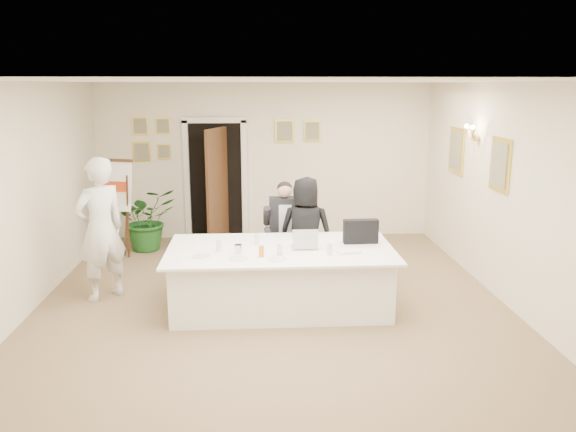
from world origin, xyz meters
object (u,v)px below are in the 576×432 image
(standing_man, at_px, (100,229))
(laptop, at_px, (305,237))
(paper_stack, at_px, (348,251))
(oj_glass, at_px, (261,251))
(flip_chart, at_px, (120,214))
(steel_jug, at_px, (238,249))
(laptop_bag, at_px, (361,231))
(standing_woman, at_px, (306,231))
(potted_palm, at_px, (147,219))
(seated_man, at_px, (285,229))
(conference_table, at_px, (280,277))

(standing_man, xyz_separation_m, laptop, (2.61, -0.42, -0.03))
(paper_stack, distance_m, oj_glass, 1.06)
(paper_stack, xyz_separation_m, oj_glass, (-1.06, -0.12, 0.05))
(flip_chart, height_order, oj_glass, flip_chart)
(steel_jug, bearing_deg, laptop, 14.68)
(standing_man, bearing_deg, oj_glass, 115.48)
(flip_chart, relative_size, laptop, 4.63)
(standing_man, distance_m, laptop_bag, 3.35)
(standing_woman, xyz_separation_m, potted_palm, (-2.54, 1.87, -0.23))
(standing_woman, distance_m, potted_palm, 3.16)
(potted_palm, relative_size, laptop, 3.10)
(paper_stack, bearing_deg, steel_jug, 178.71)
(flip_chart, distance_m, oj_glass, 3.41)
(laptop_bag, height_order, paper_stack, laptop_bag)
(steel_jug, bearing_deg, laptop_bag, 13.17)
(seated_man, height_order, standing_woman, standing_woman)
(potted_palm, bearing_deg, standing_woman, -36.31)
(paper_stack, bearing_deg, standing_man, 167.91)
(seated_man, height_order, potted_palm, seated_man)
(standing_woman, bearing_deg, conference_table, 75.22)
(flip_chart, distance_m, standing_woman, 3.19)
(conference_table, distance_m, paper_stack, 0.93)
(laptop, relative_size, oj_glass, 2.65)
(potted_palm, relative_size, laptop_bag, 2.41)
(conference_table, distance_m, oj_glass, 0.61)
(conference_table, relative_size, standing_woman, 1.83)
(laptop, bearing_deg, standing_woman, 83.12)
(standing_woman, bearing_deg, laptop_bag, 144.03)
(seated_man, distance_m, laptop_bag, 1.39)
(conference_table, xyz_separation_m, standing_woman, (0.39, 0.84, 0.37))
(seated_man, height_order, paper_stack, seated_man)
(conference_table, xyz_separation_m, standing_man, (-2.31, 0.44, 0.55))
(laptop, bearing_deg, oj_glass, -147.23)
(potted_palm, height_order, oj_glass, potted_palm)
(flip_chart, distance_m, potted_palm, 0.62)
(conference_table, distance_m, standing_woman, 1.00)
(potted_palm, relative_size, steel_jug, 9.68)
(flip_chart, xyz_separation_m, standing_man, (0.17, -1.79, 0.20))
(seated_man, distance_m, potted_palm, 2.74)
(seated_man, xyz_separation_m, oj_glass, (-0.37, -1.53, 0.13))
(seated_man, height_order, laptop, seated_man)
(standing_woman, bearing_deg, standing_man, 18.80)
(laptop, height_order, laptop_bag, laptop_bag)
(standing_man, height_order, potted_palm, standing_man)
(paper_stack, bearing_deg, oj_glass, -173.77)
(conference_table, height_order, seated_man, seated_man)
(standing_woman, relative_size, paper_stack, 5.44)
(seated_man, relative_size, potted_palm, 1.34)
(flip_chart, bearing_deg, paper_stack, -36.73)
(conference_table, relative_size, standing_man, 1.50)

